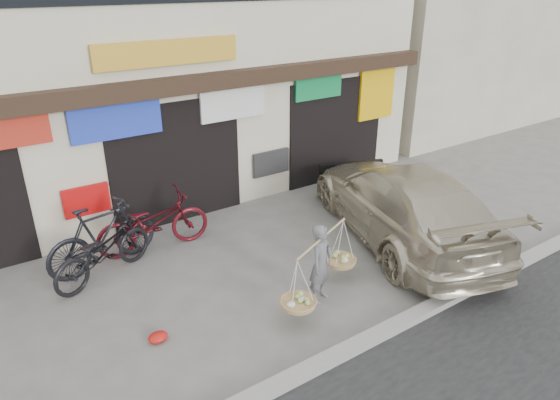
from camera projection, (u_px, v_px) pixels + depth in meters
ground at (264, 292)px, 8.78m from camera, size 70.00×70.00×0.00m
kerb at (338, 355)px, 7.24m from camera, size 70.00×0.25×0.12m
shophouse_block at (122, 49)px, 12.20m from camera, size 14.00×6.32×7.00m
neighbor_east at (456, 28)px, 19.65m from camera, size 12.00×7.00×6.40m
street_vendor at (321, 267)px, 8.32m from camera, size 1.94×1.17×1.42m
bike_0 at (103, 251)px, 9.00m from camera, size 2.20×1.47×1.09m
bike_1 at (102, 236)px, 9.30m from camera, size 2.26×1.03×1.31m
bike_2 at (153, 223)px, 9.93m from camera, size 2.32×0.99×1.18m
suv at (402, 202)px, 10.35m from camera, size 3.78×5.86×1.58m
red_bag at (158, 337)px, 7.58m from camera, size 0.31×0.25×0.14m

